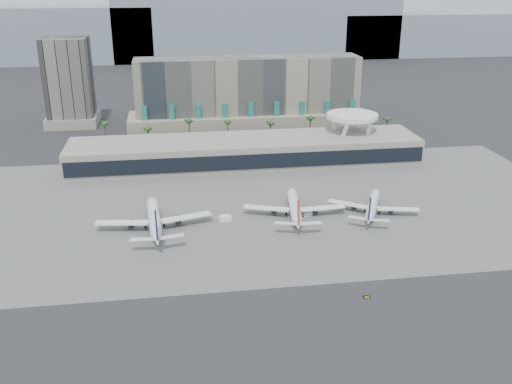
{
  "coord_description": "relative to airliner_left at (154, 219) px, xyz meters",
  "views": [
    {
      "loc": [
        -34.39,
        -155.06,
        87.83
      ],
      "look_at": [
        -5.34,
        40.0,
        11.43
      ],
      "focal_mm": 40.0,
      "sensor_mm": 36.0,
      "label": 1
    }
  ],
  "objects": [
    {
      "name": "ground",
      "position": [
        43.03,
        -37.84,
        -3.83
      ],
      "size": [
        900.0,
        900.0,
        0.0
      ],
      "primitive_type": "plane",
      "color": "#232326",
      "rests_on": "ground"
    },
    {
      "name": "apron_pad",
      "position": [
        43.03,
        17.16,
        -3.8
      ],
      "size": [
        260.0,
        130.0,
        0.06
      ],
      "primitive_type": "cube",
      "color": "#5B5B59",
      "rests_on": "ground"
    },
    {
      "name": "mountain_ridge",
      "position": [
        70.9,
        432.16,
        26.06
      ],
      "size": [
        680.0,
        60.0,
        70.0
      ],
      "color": "gray",
      "rests_on": "ground"
    },
    {
      "name": "hotel",
      "position": [
        53.03,
        136.57,
        12.98
      ],
      "size": [
        140.0,
        30.0,
        42.0
      ],
      "color": "gray",
      "rests_on": "ground"
    },
    {
      "name": "office_tower",
      "position": [
        -51.97,
        162.16,
        19.11
      ],
      "size": [
        30.0,
        30.0,
        52.0
      ],
      "color": "black",
      "rests_on": "ground"
    },
    {
      "name": "terminal",
      "position": [
        43.03,
        72.0,
        2.69
      ],
      "size": [
        170.0,
        32.5,
        14.5
      ],
      "color": "#AAA195",
      "rests_on": "ground"
    },
    {
      "name": "saucer_structure",
      "position": [
        98.03,
        78.16,
        14.62
      ],
      "size": [
        26.0,
        26.0,
        21.89
      ],
      "color": "white",
      "rests_on": "ground"
    },
    {
      "name": "palm_row",
      "position": [
        50.03,
        107.16,
        6.67
      ],
      "size": [
        157.8,
        2.8,
        13.1
      ],
      "color": "brown",
      "rests_on": "ground"
    },
    {
      "name": "airliner_left",
      "position": [
        0.0,
        0.0,
        0.0
      ],
      "size": [
        42.64,
        44.0,
        15.18
      ],
      "rotation": [
        0.0,
        0.0,
        0.07
      ],
      "color": "white",
      "rests_on": "ground"
    },
    {
      "name": "airliner_centre",
      "position": [
        52.92,
        4.01,
        -0.27
      ],
      "size": [
        39.33,
        40.73,
        14.1
      ],
      "rotation": [
        0.0,
        0.0,
        -0.14
      ],
      "color": "white",
      "rests_on": "ground"
    },
    {
      "name": "airliner_right",
      "position": [
        83.3,
        1.97,
        -0.64
      ],
      "size": [
        33.2,
        34.17,
        12.65
      ],
      "rotation": [
        0.0,
        0.0,
        -0.42
      ],
      "color": "white",
      "rests_on": "ground"
    },
    {
      "name": "service_vehicle_a",
      "position": [
        26.09,
        3.12,
        -2.73
      ],
      "size": [
        4.54,
        2.33,
        2.19
      ],
      "primitive_type": "cube",
      "rotation": [
        0.0,
        0.0,
        0.03
      ],
      "color": "white",
      "rests_on": "ground"
    },
    {
      "name": "service_vehicle_b",
      "position": [
        57.78,
        3.2,
        -2.92
      ],
      "size": [
        4.01,
        3.12,
        1.81
      ],
      "primitive_type": "cube",
      "rotation": [
        0.0,
        0.0,
        0.36
      ],
      "color": "silver",
      "rests_on": "ground"
    },
    {
      "name": "taxiway_sign",
      "position": [
        61.07,
        -57.32,
        -3.38
      ],
      "size": [
        2.02,
        0.68,
        0.91
      ],
      "rotation": [
        0.0,
        0.0,
        -0.21
      ],
      "color": "black",
      "rests_on": "ground"
    }
  ]
}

